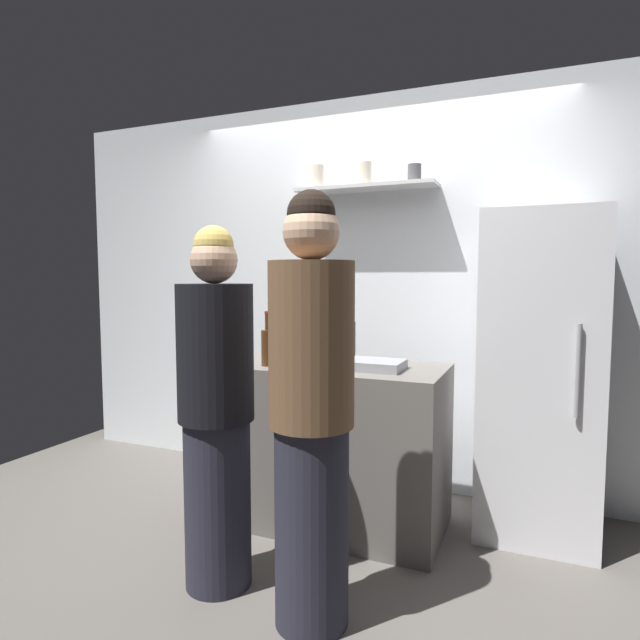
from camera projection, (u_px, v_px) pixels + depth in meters
The scene contains 11 objects.
ground_plane at pixel (293, 569), 2.54m from camera, with size 5.28×5.28×0.00m, color #59544F.
back_wall_assembly at pixel (372, 292), 3.58m from camera, with size 4.80×0.32×2.60m.
refrigerator at pixel (539, 376), 2.83m from camera, with size 0.61×0.59×1.75m.
counter at pixel (320, 442), 3.02m from camera, with size 1.41×0.63×0.92m, color #66605B.
baking_pan at pixel (371, 365), 2.80m from camera, with size 0.34×0.24×0.05m, color gray.
utensil_holder at pixel (273, 347), 3.29m from camera, with size 0.09×0.09×0.22m.
wine_bottle_amber_glass at pixel (268, 346), 2.91m from camera, with size 0.07×0.07×0.30m.
wine_bottle_dark_glass at pixel (349, 340), 3.02m from camera, with size 0.08×0.08×0.34m.
water_bottle_plastic at pixel (312, 339), 3.19m from camera, with size 0.08×0.08×0.25m.
person_blonde at pixel (216, 412), 2.35m from camera, with size 0.34×0.34×1.63m.
person_brown_jacket at pixel (311, 413), 2.08m from camera, with size 0.34×0.34×1.74m.
Camera 1 is at (1.06, -2.19, 1.41)m, focal length 29.46 mm.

